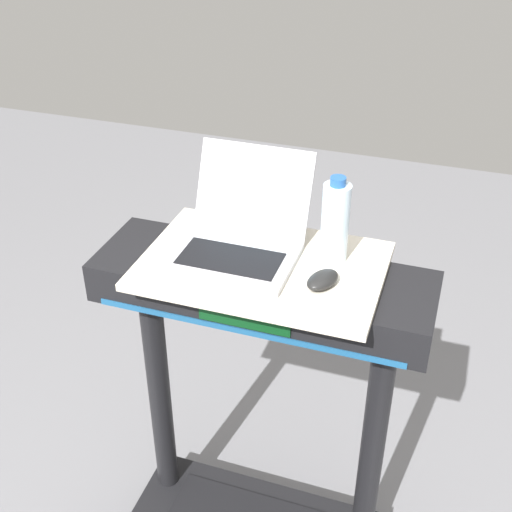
% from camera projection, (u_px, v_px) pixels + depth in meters
% --- Properties ---
extents(desk_board, '(0.62, 0.42, 0.02)m').
position_uv_depth(desk_board, '(262.00, 266.00, 1.73)').
color(desk_board, beige).
rests_on(desk_board, treadmill_base).
extents(laptop, '(0.32, 0.34, 0.24)m').
position_uv_depth(laptop, '(240.00, 235.00, 1.75)').
color(laptop, '#B7B7BC').
rests_on(laptop, desk_board).
extents(computer_mouse, '(0.09, 0.12, 0.03)m').
position_uv_depth(computer_mouse, '(323.00, 280.00, 1.63)').
color(computer_mouse, black).
rests_on(computer_mouse, desk_board).
extents(water_bottle, '(0.07, 0.07, 0.23)m').
position_uv_depth(water_bottle, '(335.00, 222.00, 1.68)').
color(water_bottle, silver).
rests_on(water_bottle, desk_board).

